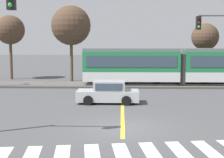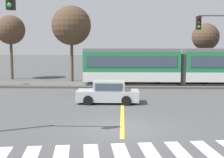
{
  "view_description": "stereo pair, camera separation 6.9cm",
  "coord_description": "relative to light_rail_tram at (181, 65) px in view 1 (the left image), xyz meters",
  "views": [
    {
      "loc": [
        -0.06,
        -14.62,
        4.02
      ],
      "look_at": [
        -0.73,
        6.85,
        1.6
      ],
      "focal_mm": 50.0,
      "sensor_mm": 36.0,
      "label": 1
    },
    {
      "loc": [
        0.01,
        -14.62,
        4.02
      ],
      "look_at": [
        -0.73,
        6.85,
        1.6
      ],
      "focal_mm": 50.0,
      "sensor_mm": 36.0,
      "label": 2
    }
  ],
  "objects": [
    {
      "name": "bare_tree_west",
      "position": [
        -11.05,
        3.67,
        3.91
      ],
      "size": [
        4.21,
        4.21,
        8.09
      ],
      "color": "brown",
      "rests_on": "ground"
    },
    {
      "name": "light_rail_tram",
      "position": [
        0.0,
        0.0,
        0.0
      ],
      "size": [
        18.5,
        2.64,
        3.43
      ],
      "color": "silver",
      "rests_on": "track_bed"
    },
    {
      "name": "ground_plane",
      "position": [
        -5.57,
        -15.21,
        -2.05
      ],
      "size": [
        200.0,
        200.0,
        0.0
      ],
      "primitive_type": "plane",
      "color": "#474749"
    },
    {
      "name": "lane_centre_line",
      "position": [
        -5.57,
        -9.47,
        -2.05
      ],
      "size": [
        0.2,
        14.95,
        0.01
      ],
      "primitive_type": "cube",
      "color": "gold",
      "rests_on": "ground"
    },
    {
      "name": "crosswalk_stripe_3",
      "position": [
        -6.66,
        -19.09,
        -2.04
      ],
      "size": [
        0.93,
        2.85,
        0.01
      ],
      "primitive_type": "cube",
      "rotation": [
        0.0,
        0.0,
        0.13
      ],
      "color": "silver",
      "rests_on": "ground"
    },
    {
      "name": "rail_far",
      "position": [
        -5.57,
        0.73,
        -1.82
      ],
      "size": [
        120.0,
        0.08,
        0.1
      ],
      "primitive_type": "cube",
      "color": "#939399",
      "rests_on": "track_bed"
    },
    {
      "name": "crosswalk_stripe_6",
      "position": [
        -3.39,
        -18.65,
        -2.04
      ],
      "size": [
        0.93,
        2.85,
        0.01
      ],
      "primitive_type": "cube",
      "rotation": [
        0.0,
        0.0,
        0.13
      ],
      "color": "silver",
      "rests_on": "ground"
    },
    {
      "name": "track_bed",
      "position": [
        -5.57,
        0.01,
        -1.96
      ],
      "size": [
        120.0,
        4.0,
        0.18
      ],
      "primitive_type": "cube",
      "color": "#4C4742",
      "rests_on": "ground"
    },
    {
      "name": "crosswalk_stripe_2",
      "position": [
        -7.75,
        -19.23,
        -2.04
      ],
      "size": [
        0.93,
        2.85,
        0.01
      ],
      "primitive_type": "cube",
      "rotation": [
        0.0,
        0.0,
        0.13
      ],
      "color": "silver",
      "rests_on": "ground"
    },
    {
      "name": "bare_tree_east",
      "position": [
        3.41,
        4.53,
        2.7
      ],
      "size": [
        2.93,
        2.93,
        6.25
      ],
      "color": "brown",
      "rests_on": "ground"
    },
    {
      "name": "sedan_crossing",
      "position": [
        -6.55,
        -8.82,
        -1.35
      ],
      "size": [
        4.21,
        1.95,
        1.52
      ],
      "color": "#B7BABF",
      "rests_on": "ground"
    },
    {
      "name": "rail_near",
      "position": [
        -5.57,
        -0.71,
        -1.82
      ],
      "size": [
        120.0,
        0.08,
        0.1
      ],
      "primitive_type": "cube",
      "color": "#939399",
      "rests_on": "track_bed"
    },
    {
      "name": "crosswalk_stripe_5",
      "position": [
        -4.48,
        -18.8,
        -2.04
      ],
      "size": [
        0.93,
        2.85,
        0.01
      ],
      "primitive_type": "cube",
      "rotation": [
        0.0,
        0.0,
        0.13
      ],
      "color": "silver",
      "rests_on": "ground"
    },
    {
      "name": "crosswalk_stripe_4",
      "position": [
        -5.57,
        -18.94,
        -2.04
      ],
      "size": [
        0.93,
        2.85,
        0.01
      ],
      "primitive_type": "cube",
      "rotation": [
        0.0,
        0.0,
        0.13
      ],
      "color": "silver",
      "rests_on": "ground"
    },
    {
      "name": "bare_tree_far_west",
      "position": [
        -18.24,
        5.3,
        3.51
      ],
      "size": [
        3.28,
        3.28,
        7.24
      ],
      "color": "brown",
      "rests_on": "ground"
    },
    {
      "name": "crosswalk_stripe_7",
      "position": [
        -2.3,
        -18.51,
        -2.04
      ],
      "size": [
        0.93,
        2.85,
        0.01
      ],
      "primitive_type": "cube",
      "rotation": [
        0.0,
        0.0,
        0.13
      ],
      "color": "silver",
      "rests_on": "ground"
    }
  ]
}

